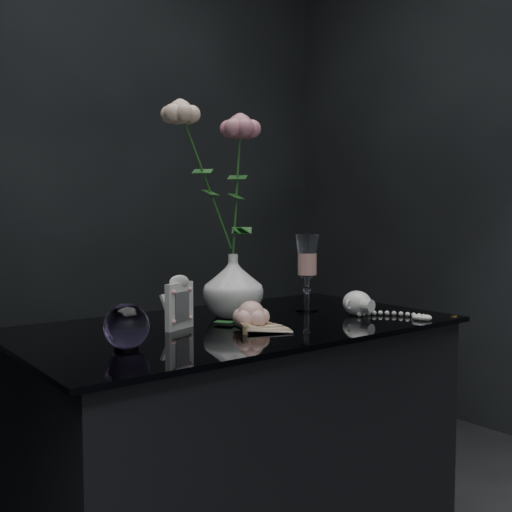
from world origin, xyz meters
TOP-DOWN VIEW (x-y plane):
  - table at (0.00, 0.05)m, footprint 1.05×0.58m
  - vase at (0.04, 0.13)m, footprint 0.19×0.19m
  - wine_glass at (0.25, 0.08)m, footprint 0.07×0.07m
  - picture_frame at (-0.15, 0.07)m, footprint 0.11×0.10m
  - paperweight at (-0.34, -0.04)m, footprint 0.10×0.10m
  - paper_fan at (-0.07, -0.07)m, footprint 0.23×0.19m
  - loose_rose at (-0.02, -0.03)m, footprint 0.20×0.23m
  - pearl_jar at (0.32, -0.04)m, footprint 0.24×0.25m
  - roses at (-0.00, 0.13)m, footprint 0.26×0.11m

SIDE VIEW (x-z plane):
  - table at x=0.00m, z-range 0.00..0.76m
  - paper_fan at x=-0.07m, z-range 0.76..0.78m
  - loose_rose at x=-0.02m, z-range 0.76..0.83m
  - pearl_jar at x=0.32m, z-range 0.76..0.83m
  - paperweight at x=-0.34m, z-range 0.76..0.85m
  - picture_frame at x=-0.15m, z-range 0.76..0.89m
  - vase at x=0.04m, z-range 0.76..0.92m
  - wine_glass at x=0.25m, z-range 0.76..0.97m
  - roses at x=0.00m, z-range 0.92..1.34m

